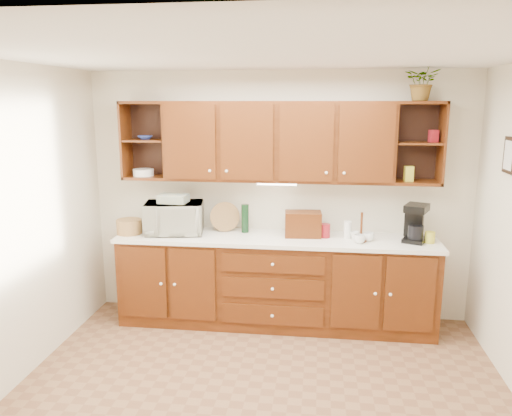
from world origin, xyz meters
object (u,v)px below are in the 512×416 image
(microwave, at_px, (174,218))
(coffee_maker, at_px, (415,223))
(potted_plant, at_px, (423,82))
(bread_box, at_px, (303,224))

(microwave, distance_m, coffee_maker, 2.43)
(potted_plant, bearing_deg, coffee_maker, -86.35)
(potted_plant, bearing_deg, microwave, -178.13)
(bread_box, bearing_deg, potted_plant, -2.26)
(microwave, height_order, potted_plant, potted_plant)
(coffee_maker, bearing_deg, potted_plant, 116.97)
(coffee_maker, bearing_deg, bread_box, -158.96)
(bread_box, relative_size, coffee_maker, 0.98)
(potted_plant, bearing_deg, bread_box, -178.26)
(microwave, bearing_deg, potted_plant, -7.73)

